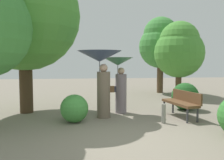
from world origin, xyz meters
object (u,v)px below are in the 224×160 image
(person_right, at_px, (119,74))
(tree_mid_right, at_px, (179,49))
(path_marker_post, at_px, (164,114))
(park_bench, at_px, (182,101))
(tree_near_right, at_px, (161,43))
(person_left, at_px, (101,67))
(tree_mid_left, at_px, (24,6))

(person_right, bearing_deg, tree_mid_right, -51.21)
(path_marker_post, bearing_deg, park_bench, 37.13)
(tree_near_right, height_order, path_marker_post, tree_near_right)
(tree_mid_right, bearing_deg, park_bench, -111.42)
(person_left, xyz_separation_m, person_right, (0.68, 0.64, -0.27))
(person_right, height_order, tree_mid_left, tree_mid_left)
(park_bench, distance_m, tree_mid_right, 4.97)
(person_left, relative_size, tree_mid_left, 0.37)
(tree_mid_right, relative_size, path_marker_post, 6.77)
(person_right, height_order, tree_near_right, tree_near_right)
(tree_near_right, bearing_deg, person_right, -122.09)
(tree_near_right, bearing_deg, tree_mid_right, -76.71)
(tree_mid_left, bearing_deg, person_right, -8.15)
(person_left, xyz_separation_m, path_marker_post, (1.72, -0.91, -1.32))
(person_left, bearing_deg, tree_near_right, -38.68)
(tree_near_right, relative_size, tree_mid_left, 0.75)
(person_right, xyz_separation_m, park_bench, (1.87, -0.93, -0.82))
(person_left, height_order, person_right, person_left)
(park_bench, distance_m, tree_near_right, 6.52)
(person_right, bearing_deg, park_bench, -121.12)
(tree_mid_left, height_order, path_marker_post, tree_mid_left)
(tree_mid_right, distance_m, path_marker_post, 5.89)
(person_left, relative_size, path_marker_post, 3.78)
(tree_mid_right, bearing_deg, person_left, -136.61)
(person_right, xyz_separation_m, tree_near_right, (3.15, 5.03, 1.49))
(tree_mid_right, xyz_separation_m, path_marker_post, (-2.50, -4.90, -2.11))
(person_right, height_order, path_marker_post, person_right)
(person_right, xyz_separation_m, tree_mid_right, (3.55, 3.35, 1.06))
(park_bench, distance_m, tree_mid_left, 6.08)
(park_bench, bearing_deg, tree_mid_right, 149.09)
(tree_near_right, distance_m, tree_mid_right, 1.77)
(park_bench, xyz_separation_m, tree_mid_left, (-5.04, 1.38, 3.10))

